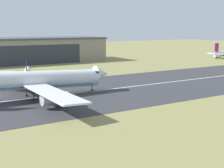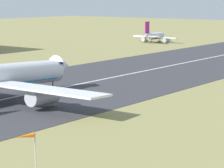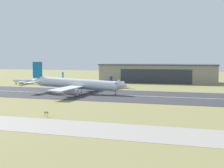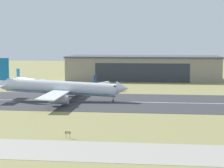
# 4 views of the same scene
# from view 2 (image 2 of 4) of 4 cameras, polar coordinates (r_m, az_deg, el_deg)

# --- Properties ---
(runway_strip) EXTENTS (478.54, 49.12, 0.06)m
(runway_strip) POSITION_cam_2_polar(r_m,az_deg,el_deg) (124.35, -6.25, -0.56)
(runway_strip) COLOR #333338
(runway_strip) RESTS_ON ground_plane
(runway_centreline) EXTENTS (430.69, 0.70, 0.01)m
(runway_centreline) POSITION_cam_2_polar(r_m,az_deg,el_deg) (124.34, -6.25, -0.55)
(runway_centreline) COLOR silver
(runway_centreline) RESTS_ON runway_strip
(airplane_parked_centre) EXTENTS (18.28, 23.14, 10.03)m
(airplane_parked_centre) POSITION_cam_2_polar(r_m,az_deg,el_deg) (250.01, 4.60, 5.14)
(airplane_parked_centre) COLOR silver
(airplane_parked_centre) RESTS_ON ground_plane
(windsock_pole) EXTENTS (2.44, 1.39, 6.07)m
(windsock_pole) POSITION_cam_2_polar(r_m,az_deg,el_deg) (61.44, -9.26, -5.85)
(windsock_pole) COLOR #B7B7BC
(windsock_pole) RESTS_ON ground_plane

